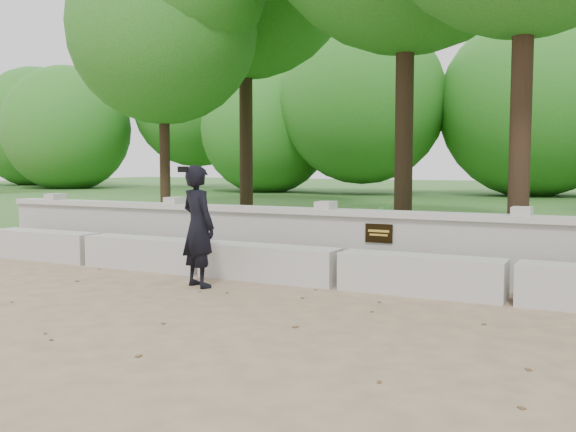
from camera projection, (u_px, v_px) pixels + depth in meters
ground at (265, 320)px, 6.16m from camera, size 80.00×80.00×0.00m
lawn at (498, 212)px, 18.60m from camera, size 40.00×22.00×0.25m
concrete_bench at (340, 269)px, 7.83m from camera, size 11.90×0.45×0.45m
parapet_wall at (360, 243)px, 8.44m from camera, size 12.50×0.35×0.90m
man_main at (198, 226)px, 7.80m from camera, size 0.64×0.60×1.49m
tree_left at (163, 15)px, 13.68m from camera, size 4.06×4.06×6.47m
shrub_a at (304, 230)px, 9.60m from camera, size 0.32×0.33×0.53m
shrub_b at (353, 229)px, 9.22m from camera, size 0.42×0.44×0.63m
shrub_d at (383, 226)px, 9.56m from camera, size 0.47×0.48×0.67m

